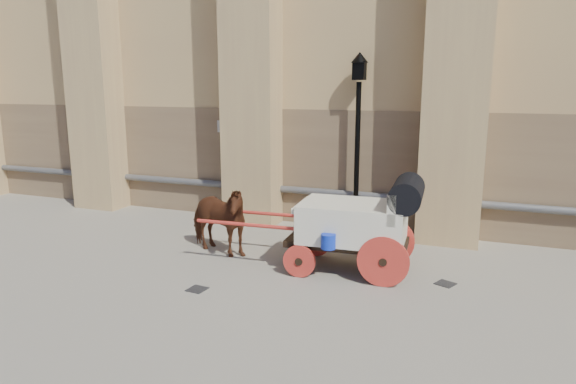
% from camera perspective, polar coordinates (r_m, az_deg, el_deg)
% --- Properties ---
extents(ground, '(90.00, 90.00, 0.00)m').
position_cam_1_polar(ground, '(10.37, -7.21, -8.71)').
color(ground, gray).
rests_on(ground, ground).
extents(horse, '(2.00, 1.34, 1.55)m').
position_cam_1_polar(horse, '(11.20, -7.95, -3.00)').
color(horse, '#5D2D15').
rests_on(horse, ground).
extents(carriage, '(4.48, 1.65, 1.93)m').
position_cam_1_polar(carriage, '(10.06, 8.05, -3.14)').
color(carriage, black).
rests_on(carriage, ground).
extents(street_lamp, '(0.41, 0.41, 4.37)m').
position_cam_1_polar(street_lamp, '(12.60, 7.73, 5.90)').
color(street_lamp, black).
rests_on(street_lamp, ground).
extents(drain_grate_near, '(0.35, 0.35, 0.01)m').
position_cam_1_polar(drain_grate_near, '(9.56, -10.07, -10.59)').
color(drain_grate_near, black).
rests_on(drain_grate_near, ground).
extents(drain_grate_far, '(0.42, 0.42, 0.01)m').
position_cam_1_polar(drain_grate_far, '(10.09, 17.08, -9.71)').
color(drain_grate_far, black).
rests_on(drain_grate_far, ground).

